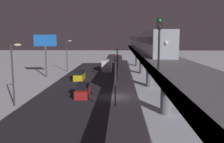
{
  "coord_description": "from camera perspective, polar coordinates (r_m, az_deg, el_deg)",
  "views": [
    {
      "loc": [
        -1.33,
        33.46,
        8.43
      ],
      "look_at": [
        0.33,
        -15.42,
        1.43
      ],
      "focal_mm": 38.82,
      "sensor_mm": 36.0,
      "label": 1
    }
  ],
  "objects": [
    {
      "name": "box_truck",
      "position": [
        61.67,
        -1.12,
        1.55
      ],
      "size": [
        2.4,
        7.4,
        2.8
      ],
      "color": "navy",
      "rests_on": "ground_plane"
    },
    {
      "name": "traffic_light_near",
      "position": [
        29.08,
        0.77,
        -0.23
      ],
      "size": [
        0.32,
        0.44,
        6.4
      ],
      "color": "#2D2D2D",
      "rests_on": "ground_plane"
    },
    {
      "name": "ground_plane",
      "position": [
        34.53,
        -0.32,
        -5.99
      ],
      "size": [
        240.0,
        240.0,
        0.0
      ],
      "primitive_type": "plane",
      "color": "silver"
    },
    {
      "name": "sedan_yellow",
      "position": [
        48.41,
        -7.7,
        -1.0
      ],
      "size": [
        1.8,
        4.01,
        1.97
      ],
      "color": "gold",
      "rests_on": "ground_plane"
    },
    {
      "name": "avenue_asphalt",
      "position": [
        35.14,
        -9.13,
        -5.83
      ],
      "size": [
        11.0,
        89.52,
        0.01
      ],
      "primitive_type": "cube",
      "color": "#28282D",
      "rests_on": "ground_plane"
    },
    {
      "name": "rail_signal",
      "position": [
        19.17,
        11.08,
        8.57
      ],
      "size": [
        0.36,
        0.41,
        4.0
      ],
      "color": "black",
      "rests_on": "elevated_railway"
    },
    {
      "name": "traffic_light_mid",
      "position": [
        47.66,
        1.23,
        3.05
      ],
      "size": [
        0.32,
        0.44,
        6.4
      ],
      "color": "#2D2D2D",
      "rests_on": "ground_plane"
    },
    {
      "name": "commercial_billboard",
      "position": [
        52.74,
        -15.43,
        6.11
      ],
      "size": [
        4.8,
        0.36,
        8.9
      ],
      "color": "#4C4C51",
      "rests_on": "ground_plane"
    },
    {
      "name": "sedan_red",
      "position": [
        34.92,
        -6.83,
        -4.56
      ],
      "size": [
        1.91,
        4.47,
        1.97
      ],
      "rotation": [
        0.0,
        0.0,
        3.14
      ],
      "color": "#A51E1E",
      "rests_on": "ground_plane"
    },
    {
      "name": "elevated_railway",
      "position": [
        34.0,
        10.49,
        2.37
      ],
      "size": [
        5.0,
        89.52,
        5.9
      ],
      "color": "slate",
      "rests_on": "ground_plane"
    },
    {
      "name": "street_lamp_far",
      "position": [
        59.94,
        -10.38,
        4.55
      ],
      "size": [
        1.35,
        0.44,
        7.65
      ],
      "color": "#38383D",
      "rests_on": "ground_plane"
    },
    {
      "name": "traffic_light_far",
      "position": [
        66.3,
        1.44,
        4.48
      ],
      "size": [
        0.32,
        0.44,
        6.4
      ],
      "color": "#2D2D2D",
      "rests_on": "ground_plane"
    },
    {
      "name": "street_lamp_near",
      "position": [
        31.39,
        -22.05,
        0.93
      ],
      "size": [
        1.35,
        0.44,
        7.65
      ],
      "color": "#38383D",
      "rests_on": "ground_plane"
    },
    {
      "name": "subway_train",
      "position": [
        64.55,
        6.57,
        7.42
      ],
      "size": [
        2.94,
        74.07,
        3.4
      ],
      "color": "#999EA8",
      "rests_on": "elevated_railway"
    }
  ]
}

